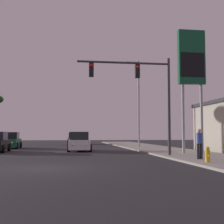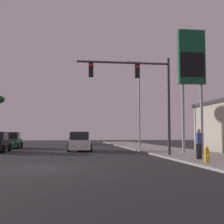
% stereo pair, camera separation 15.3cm
% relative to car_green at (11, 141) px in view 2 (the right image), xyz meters
% --- Properties ---
extents(ground_plane, '(120.00, 120.00, 0.00)m').
position_rel_car_green_xyz_m(ground_plane, '(4.91, -19.74, -0.76)').
color(ground_plane, '#28282B').
extents(sidewalk_right, '(5.00, 60.00, 0.12)m').
position_rel_car_green_xyz_m(sidewalk_right, '(14.41, -9.74, -0.70)').
color(sidewalk_right, '#9E998E').
rests_on(sidewalk_right, ground).
extents(car_green, '(2.04, 4.33, 1.68)m').
position_rel_car_green_xyz_m(car_green, '(0.00, 0.00, 0.00)').
color(car_green, '#195933').
rests_on(car_green, ground).
extents(car_white, '(2.04, 4.33, 1.68)m').
position_rel_car_green_xyz_m(car_white, '(6.93, -6.31, 0.00)').
color(car_white, silver).
rests_on(car_white, ground).
extents(car_grey, '(2.04, 4.31, 1.68)m').
position_rel_car_green_xyz_m(car_grey, '(6.94, 12.36, 0.00)').
color(car_grey, slate).
rests_on(car_grey, ground).
extents(traffic_light_mast, '(6.26, 0.36, 6.50)m').
position_rel_car_green_xyz_m(traffic_light_mast, '(10.92, -13.78, 3.91)').
color(traffic_light_mast, '#38383D').
rests_on(traffic_light_mast, sidewalk_right).
extents(street_lamp, '(1.74, 0.24, 9.00)m').
position_rel_car_green_xyz_m(street_lamp, '(13.07, -2.50, 4.36)').
color(street_lamp, '#99999E').
rests_on(street_lamp, sidewalk_right).
extents(gas_station_sign, '(2.00, 0.42, 9.00)m').
position_rel_car_green_xyz_m(gas_station_sign, '(14.87, -12.40, 5.86)').
color(gas_station_sign, '#99999E').
rests_on(gas_station_sign, sidewalk_right).
extents(fire_hydrant, '(0.24, 0.34, 0.76)m').
position_rel_car_green_xyz_m(fire_hydrant, '(12.74, -19.27, -0.27)').
color(fire_hydrant, gold).
rests_on(fire_hydrant, sidewalk_right).
extents(pedestrian_on_sidewalk, '(0.34, 0.32, 1.67)m').
position_rel_car_green_xyz_m(pedestrian_on_sidewalk, '(13.16, -17.39, 0.27)').
color(pedestrian_on_sidewalk, '#23232D').
rests_on(pedestrian_on_sidewalk, sidewalk_right).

